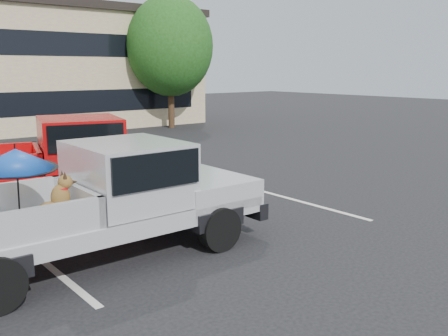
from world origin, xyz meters
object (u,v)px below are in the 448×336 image
Objects in this scene: silver_pickup at (116,193)px; tree_back at (54,46)px; red_pickup at (73,157)px; tree_right at (170,46)px.

tree_back is at bearing 71.52° from silver_pickup.
silver_pickup is at bearing -86.87° from red_pickup.
red_pickup is (-7.10, -19.25, -3.34)m from tree_back.
tree_right is 8.55m from tree_back.
tree_right is at bearing 54.37° from silver_pickup.
tree_right is at bearing -69.44° from tree_back.
tree_right reaches higher than silver_pickup.
silver_pickup is at bearing -126.17° from tree_right.
tree_back is at bearing 85.20° from red_pickup.
red_pickup is (-10.10, -11.25, -3.13)m from tree_right.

